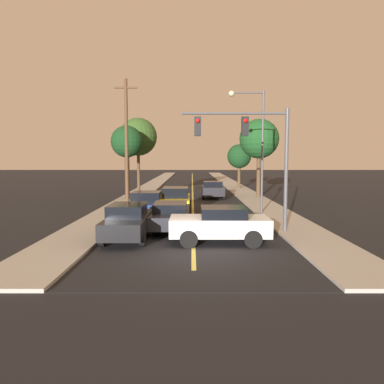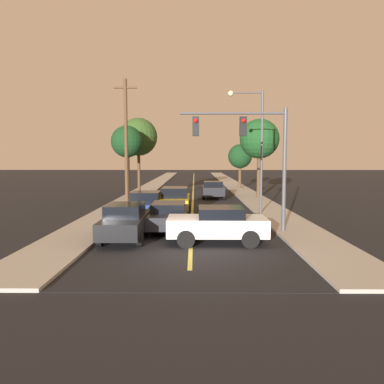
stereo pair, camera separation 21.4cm
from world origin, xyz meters
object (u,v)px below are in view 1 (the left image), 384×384
car_crossing_right (219,224)px  traffic_signal_mast (251,143)px  car_far_oncoming (212,189)px  streetlamp_right (254,135)px  tree_left_far (126,143)px  car_near_lane_second (175,200)px  utility_pole_left (125,142)px  tree_right_near (238,157)px  tree_right_far (258,139)px  car_outer_lane_front (127,221)px  tree_left_near (137,137)px  car_near_lane_front (170,215)px  car_outer_lane_second (146,203)px

car_crossing_right → traffic_signal_mast: 4.43m
car_far_oncoming → streetlamp_right: streetlamp_right is taller
car_far_oncoming → tree_left_far: (-7.36, -1.96, 4.11)m
car_near_lane_second → car_crossing_right: 8.96m
utility_pole_left → tree_right_near: utility_pole_left is taller
traffic_signal_mast → utility_pole_left: utility_pole_left is taller
car_near_lane_second → streetlamp_right: (5.01, -0.64, 4.18)m
tree_right_near → tree_right_far: bearing=-87.7°
tree_right_far → car_outer_lane_front: bearing=-117.4°
utility_pole_left → car_outer_lane_front: bearing=-80.0°
utility_pole_left → tree_left_far: bearing=99.6°
tree_left_near → tree_right_near: (10.52, 9.09, -1.75)m
car_near_lane_front → car_outer_lane_front: size_ratio=1.00×
car_far_oncoming → tree_left_near: size_ratio=0.53×
utility_pole_left → tree_left_near: utility_pole_left is taller
tree_left_near → tree_right_far: bearing=-7.4°
car_crossing_right → tree_left_far: (-6.67, 15.90, 4.08)m
tree_left_far → tree_right_near: (11.02, 12.35, -1.11)m
car_near_lane_front → car_near_lane_second: 5.86m
tree_left_near → tree_right_far: size_ratio=1.03×
car_outer_lane_second → tree_left_near: bearing=100.6°
car_near_lane_front → car_near_lane_second: size_ratio=0.96×
car_outer_lane_second → utility_pole_left: size_ratio=0.50×
car_outer_lane_second → car_crossing_right: (4.04, -7.72, 0.04)m
car_far_oncoming → streetlamp_right: 10.92m
car_near_lane_second → car_outer_lane_front: bearing=-102.7°
streetlamp_right → utility_pole_left: utility_pole_left is taller
car_crossing_right → tree_right_far: bearing=-15.0°
car_near_lane_second → tree_left_near: tree_left_near is taller
tree_left_near → tree_left_far: (-0.49, -3.26, -0.64)m
streetlamp_right → tree_left_far: bearing=140.1°
tree_left_near → car_near_lane_front: bearing=-76.5°
utility_pole_left → tree_left_far: utility_pole_left is taller
car_near_lane_front → car_outer_lane_second: (-1.78, 4.91, 0.02)m
car_crossing_right → traffic_signal_mast: bearing=-37.2°
car_near_lane_front → streetlamp_right: 8.41m
car_outer_lane_front → traffic_signal_mast: size_ratio=0.80×
car_crossing_right → tree_right_far: tree_right_far is taller
tree_right_far → car_near_lane_front: bearing=-115.2°
car_outer_lane_second → streetlamp_right: (6.79, 0.31, 4.27)m
car_outer_lane_second → utility_pole_left: bearing=120.9°
car_outer_lane_second → traffic_signal_mast: (5.69, -5.56, 3.55)m
car_far_oncoming → car_crossing_right: car_crossing_right is taller
car_near_lane_second → tree_right_far: tree_right_far is taller
car_outer_lane_second → utility_pole_left: utility_pole_left is taller
utility_pole_left → car_near_lane_second: bearing=-28.9°
car_far_oncoming → car_crossing_right: 17.88m
car_near_lane_front → car_outer_lane_front: (-1.78, -2.06, 0.06)m
car_near_lane_front → tree_left_near: (-3.91, 16.35, 4.78)m
car_near_lane_second → car_near_lane_front: bearing=-90.0°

